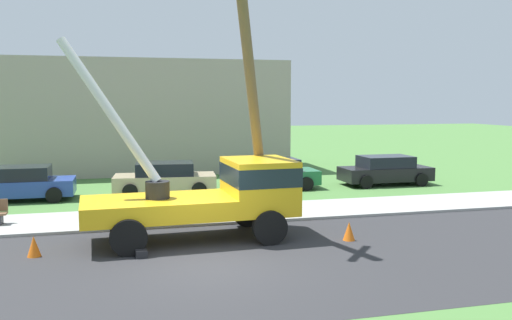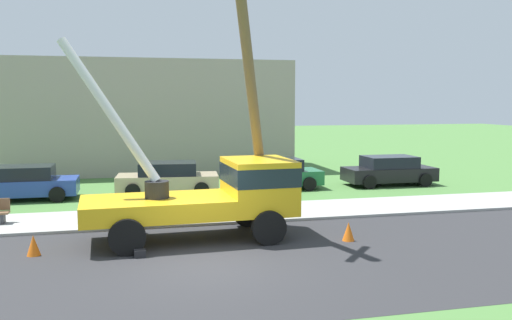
{
  "view_description": "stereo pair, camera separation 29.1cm",
  "coord_description": "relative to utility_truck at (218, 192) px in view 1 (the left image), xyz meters",
  "views": [
    {
      "loc": [
        -2.24,
        -13.32,
        4.13
      ],
      "look_at": [
        2.06,
        3.39,
        2.24
      ],
      "focal_mm": 38.27,
      "sensor_mm": 36.0,
      "label": 1
    },
    {
      "loc": [
        -1.96,
        -13.39,
        4.13
      ],
      "look_at": [
        2.06,
        3.39,
        2.24
      ],
      "focal_mm": 38.27,
      "sensor_mm": 36.0,
      "label": 2
    }
  ],
  "objects": [
    {
      "name": "parked_sedan_green",
      "position": [
        4.06,
        8.37,
        -0.7
      ],
      "size": [
        4.41,
        2.04,
        1.42
      ],
      "color": "#1E6638",
      "rests_on": "ground"
    },
    {
      "name": "utility_truck",
      "position": [
        0.0,
        0.0,
        0.0
      ],
      "size": [
        6.86,
        3.21,
        5.98
      ],
      "color": "gold",
      "rests_on": "ground"
    },
    {
      "name": "ground_plane",
      "position": [
        -0.66,
        9.4,
        -1.41
      ],
      "size": [
        120.0,
        120.0,
        0.0
      ],
      "primitive_type": "plane",
      "color": "#477538"
    },
    {
      "name": "parked_sedan_blue",
      "position": [
        -6.85,
        8.1,
        -0.7
      ],
      "size": [
        4.41,
        2.04,
        1.42
      ],
      "color": "#263F99",
      "rests_on": "ground"
    },
    {
      "name": "sidewalk_strip",
      "position": [
        -0.66,
        3.11,
        -1.36
      ],
      "size": [
        80.0,
        3.12,
        0.1
      ],
      "primitive_type": "cube",
      "color": "#9E9E99",
      "rests_on": "ground"
    },
    {
      "name": "parked_sedan_tan",
      "position": [
        -0.87,
        8.1,
        -0.7
      ],
      "size": [
        4.56,
        2.3,
        1.42
      ],
      "color": "tan",
      "rests_on": "ground"
    },
    {
      "name": "lowrise_building_backdrop",
      "position": [
        -2.16,
        16.95,
        1.79
      ],
      "size": [
        18.0,
        6.0,
        6.4
      ],
      "primitive_type": "cube",
      "color": "#A5998C",
      "rests_on": "ground"
    },
    {
      "name": "traffic_cone_ahead",
      "position": [
        3.71,
        -1.3,
        -1.13
      ],
      "size": [
        0.36,
        0.36,
        0.56
      ],
      "primitive_type": "cone",
      "color": "orange",
      "rests_on": "ground"
    },
    {
      "name": "road_asphalt",
      "position": [
        -0.66,
        -2.6,
        -1.4
      ],
      "size": [
        80.0,
        8.3,
        0.01
      ],
      "primitive_type": "cube",
      "color": "#2B2B2D",
      "rests_on": "ground"
    },
    {
      "name": "parked_sedan_black",
      "position": [
        9.88,
        8.22,
        -0.7
      ],
      "size": [
        4.41,
        2.03,
        1.42
      ],
      "color": "black",
      "rests_on": "ground"
    },
    {
      "name": "leaning_utility_pole",
      "position": [
        1.2,
        0.48,
        2.86
      ],
      "size": [
        2.2,
        3.79,
        8.37
      ],
      "color": "brown",
      "rests_on": "ground"
    },
    {
      "name": "traffic_cone_behind",
      "position": [
        -5.1,
        -0.78,
        -1.13
      ],
      "size": [
        0.36,
        0.36,
        0.56
      ],
      "primitive_type": "cone",
      "color": "orange",
      "rests_on": "ground"
    }
  ]
}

